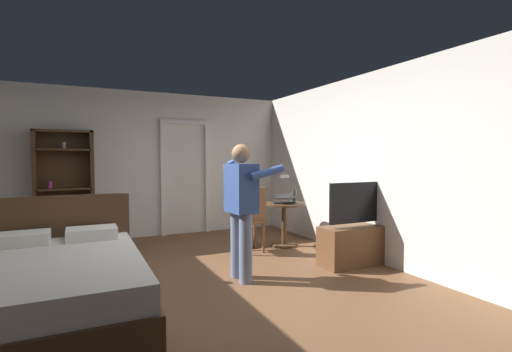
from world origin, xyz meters
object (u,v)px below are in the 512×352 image
(bookshelf, at_px, (65,184))
(suitcase_dark, at_px, (107,242))
(bed, at_px, (55,287))
(laptop, at_px, (283,200))
(person_blue_shirt, at_px, (242,203))
(tv_flatscreen, at_px, (357,240))
(bottle_on_table, at_px, (294,196))
(wooden_chair, at_px, (251,217))
(side_table, at_px, (284,217))

(bookshelf, relative_size, suitcase_dark, 3.48)
(bed, bearing_deg, laptop, 25.43)
(person_blue_shirt, xyz_separation_m, suitcase_dark, (-1.36, 1.73, -0.68))
(tv_flatscreen, xyz_separation_m, person_blue_shirt, (-1.65, 0.09, 0.58))
(tv_flatscreen, xyz_separation_m, laptop, (-0.41, 1.28, 0.43))
(laptop, relative_size, person_blue_shirt, 0.25)
(bookshelf, relative_size, person_blue_shirt, 1.18)
(bottle_on_table, relative_size, wooden_chair, 0.27)
(suitcase_dark, bearing_deg, laptop, -1.74)
(suitcase_dark, bearing_deg, bed, -95.32)
(bookshelf, relative_size, bottle_on_table, 7.07)
(wooden_chair, bearing_deg, person_blue_shirt, -119.39)
(tv_flatscreen, bearing_deg, bookshelf, 141.51)
(suitcase_dark, bearing_deg, bookshelf, 128.70)
(side_table, bearing_deg, suitcase_dark, 169.34)
(side_table, relative_size, laptop, 1.74)
(bookshelf, height_order, wooden_chair, bookshelf)
(wooden_chair, bearing_deg, bed, -151.01)
(side_table, height_order, laptop, laptop)
(tv_flatscreen, bearing_deg, side_table, 105.73)
(person_blue_shirt, bearing_deg, bed, -170.85)
(bookshelf, xyz_separation_m, laptop, (3.15, -1.56, -0.26))
(bed, xyz_separation_m, wooden_chair, (2.53, 1.40, 0.24))
(bookshelf, distance_m, side_table, 3.58)
(laptop, distance_m, bottle_on_table, 0.20)
(bookshelf, xyz_separation_m, tv_flatscreen, (3.57, -2.84, -0.68))
(bed, relative_size, suitcase_dark, 3.86)
(bottle_on_table, relative_size, person_blue_shirt, 0.17)
(tv_flatscreen, xyz_separation_m, side_table, (-0.37, 1.32, 0.15))
(side_table, xyz_separation_m, laptop, (-0.04, -0.04, 0.28))
(bottle_on_table, xyz_separation_m, wooden_chair, (-0.80, -0.06, -0.27))
(side_table, xyz_separation_m, bottle_on_table, (0.14, -0.08, 0.34))
(bookshelf, xyz_separation_m, wooden_chair, (2.53, -1.66, -0.47))
(bookshelf, height_order, side_table, bookshelf)
(bed, xyz_separation_m, bottle_on_table, (3.33, 1.46, 0.51))
(bottle_on_table, xyz_separation_m, suitcase_dark, (-2.77, 0.58, -0.59))
(wooden_chair, xyz_separation_m, person_blue_shirt, (-0.62, -1.09, 0.36))
(bed, relative_size, bookshelf, 1.11)
(bookshelf, distance_m, laptop, 3.53)
(bed, xyz_separation_m, tv_flatscreen, (3.56, 0.22, 0.02))
(tv_flatscreen, relative_size, suitcase_dark, 2.06)
(bookshelf, height_order, bottle_on_table, bookshelf)
(bed, relative_size, bottle_on_table, 7.85)
(bottle_on_table, bearing_deg, bookshelf, 154.39)
(tv_flatscreen, xyz_separation_m, suitcase_dark, (-3.00, 1.81, -0.10))
(laptop, xyz_separation_m, wooden_chair, (-0.62, -0.10, -0.21))
(bookshelf, xyz_separation_m, suitcase_dark, (0.56, -1.02, -0.79))
(tv_flatscreen, bearing_deg, person_blue_shirt, 177.01)
(bookshelf, xyz_separation_m, person_blue_shirt, (1.92, -2.75, -0.10))
(bed, relative_size, person_blue_shirt, 1.30)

